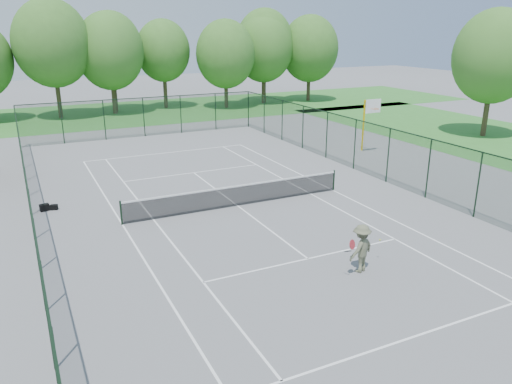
% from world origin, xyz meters
% --- Properties ---
extents(ground, '(140.00, 140.00, 0.00)m').
position_xyz_m(ground, '(0.00, 0.00, 0.00)').
color(ground, gray).
rests_on(ground, ground).
extents(grass_far, '(80.00, 16.00, 0.01)m').
position_xyz_m(grass_far, '(0.00, 30.00, 0.01)').
color(grass_far, '#388431').
rests_on(grass_far, ground).
extents(grass_side, '(14.00, 40.00, 0.01)m').
position_xyz_m(grass_side, '(24.00, 4.00, 0.01)').
color(grass_side, '#388431').
rests_on(grass_side, ground).
extents(court_lines, '(11.05, 23.85, 0.01)m').
position_xyz_m(court_lines, '(0.00, 0.00, 0.00)').
color(court_lines, white).
rests_on(court_lines, ground).
extents(tennis_net, '(11.08, 0.08, 1.10)m').
position_xyz_m(tennis_net, '(0.00, 0.00, 0.58)').
color(tennis_net, black).
rests_on(tennis_net, ground).
extents(fence_enclosure, '(18.05, 36.05, 3.02)m').
position_xyz_m(fence_enclosure, '(0.00, 0.00, 1.56)').
color(fence_enclosure, '#1A341E').
rests_on(fence_enclosure, ground).
extents(tree_line_far, '(39.40, 6.40, 9.70)m').
position_xyz_m(tree_line_far, '(0.00, 30.00, 5.99)').
color(tree_line_far, '#493B26').
rests_on(tree_line_far, ground).
extents(basketball_goal, '(1.20, 1.43, 3.65)m').
position_xyz_m(basketball_goal, '(12.40, 6.13, 2.57)').
color(basketball_goal, '#DDB406').
rests_on(basketball_goal, ground).
extents(tree_side, '(6.07, 6.07, 9.61)m').
position_xyz_m(tree_side, '(24.09, 6.46, 6.06)').
color(tree_side, '#493B26').
rests_on(tree_side, ground).
extents(sports_bag_a, '(0.46, 0.33, 0.33)m').
position_xyz_m(sports_bag_a, '(-8.38, 3.33, 0.17)').
color(sports_bag_a, black).
rests_on(sports_bag_a, ground).
extents(sports_bag_b, '(0.37, 0.29, 0.25)m').
position_xyz_m(sports_bag_b, '(-7.97, 3.30, 0.13)').
color(sports_bag_b, black).
rests_on(sports_bag_b, ground).
extents(tennis_player, '(2.06, 0.96, 1.74)m').
position_xyz_m(tennis_player, '(1.12, -8.03, 0.87)').
color(tennis_player, '#5F6248').
rests_on(tennis_player, ground).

